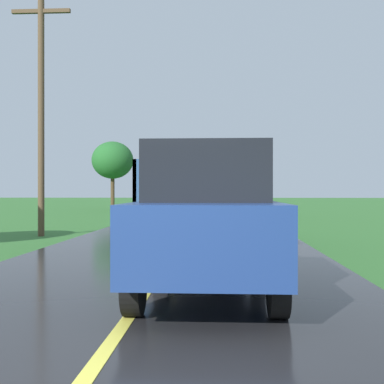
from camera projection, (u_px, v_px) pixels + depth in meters
The scene contains 5 objects.
banana_truck_near at pixel (197, 190), 13.30m from camera, with size 2.38×5.82×2.80m.
banana_truck_far at pixel (207, 191), 26.03m from camera, with size 2.38×5.81×2.80m.
utility_pole_roadside at pixel (41, 109), 15.04m from camera, with size 1.87×0.20×7.52m.
roadside_tree_near_left at pixel (113, 160), 35.10m from camera, with size 3.05×3.05×5.09m.
following_car at pixel (208, 218), 6.30m from camera, with size 1.74×4.10×1.92m.
Camera 1 is at (0.95, -2.64, 1.42)m, focal length 44.54 mm.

